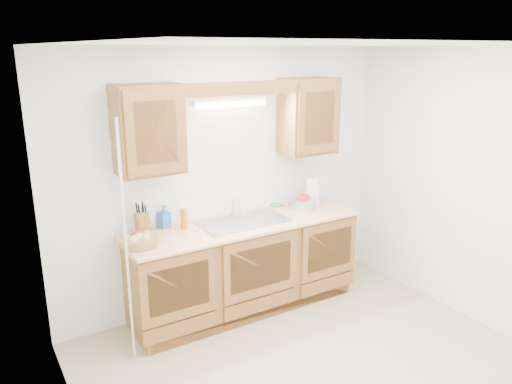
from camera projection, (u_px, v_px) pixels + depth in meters
room at (325, 224)px, 3.62m from camera, size 3.52×3.50×2.50m
base_cabinets at (244, 267)px, 4.83m from camera, size 2.20×0.60×0.86m
countertop at (244, 224)px, 4.70m from camera, size 2.30×0.63×0.04m
upper_cabinet_left at (148, 130)px, 4.14m from camera, size 0.55×0.33×0.75m
upper_cabinet_right at (308, 116)px, 4.97m from camera, size 0.55×0.33×0.75m
valance at (243, 88)px, 4.35m from camera, size 2.20×0.05×0.12m
fluorescent_fixture at (231, 102)px, 4.58m from camera, size 0.76×0.08×0.08m
sink at (243, 229)px, 4.73m from camera, size 0.84×0.46×0.36m
wire_shelf_pole at (126, 246)px, 3.86m from camera, size 0.03×0.03×2.00m
outlet_plate at (306, 177)px, 5.35m from camera, size 0.08×0.01×0.12m
fruit_basket at (139, 240)px, 4.14m from camera, size 0.42×0.42×0.10m
knife_block at (143, 224)px, 4.33m from camera, size 0.11×0.17×0.31m
orange_canister at (184, 217)px, 4.52m from camera, size 0.07×0.07×0.20m
soap_bottle at (164, 216)px, 4.52m from camera, size 0.12×0.12×0.21m
sponge at (277, 205)px, 5.17m from camera, size 0.14×0.11×0.03m
paper_towel at (313, 191)px, 5.16m from camera, size 0.17×0.17×0.36m
apple_bowl at (302, 202)px, 5.08m from camera, size 0.34×0.34×0.15m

